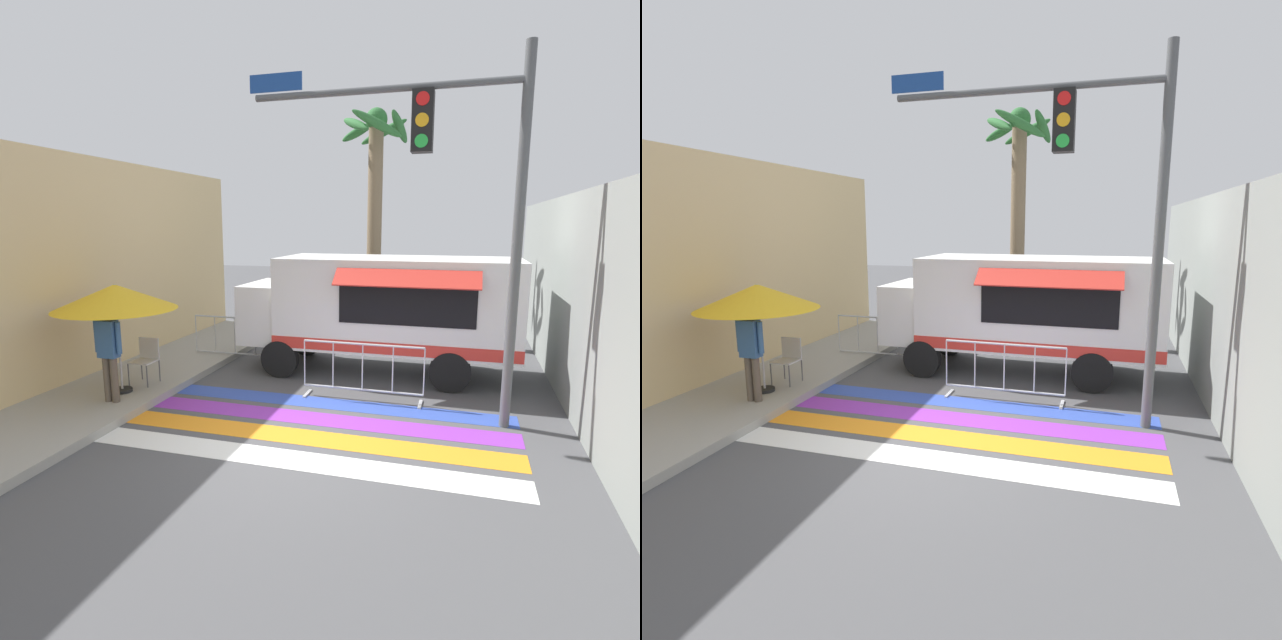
{
  "view_description": "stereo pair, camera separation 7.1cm",
  "coord_description": "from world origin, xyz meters",
  "views": [
    {
      "loc": [
        2.2,
        -6.47,
        3.22
      ],
      "look_at": [
        -0.45,
        2.68,
        1.39
      ],
      "focal_mm": 28.0,
      "sensor_mm": 36.0,
      "label": 1
    },
    {
      "loc": [
        2.27,
        -6.45,
        3.22
      ],
      "look_at": [
        -0.45,
        2.68,
        1.39
      ],
      "focal_mm": 28.0,
      "sensor_mm": 36.0,
      "label": 2
    }
  ],
  "objects": [
    {
      "name": "patio_umbrella",
      "position": [
        -3.82,
        1.05,
        1.93
      ],
      "size": [
        2.18,
        2.18,
        2.02
      ],
      "color": "black",
      "rests_on": "sidewalk_left"
    },
    {
      "name": "vendor_person",
      "position": [
        -3.65,
        0.56,
        1.13
      ],
      "size": [
        0.53,
        0.23,
        1.72
      ],
      "rotation": [
        0.0,
        0.0,
        0.14
      ],
      "color": "brown",
      "rests_on": "sidewalk_left"
    },
    {
      "name": "sidewalk_left",
      "position": [
        -5.23,
        0.0,
        0.07
      ],
      "size": [
        4.4,
        16.0,
        0.15
      ],
      "color": "#99968E",
      "rests_on": "ground_plane"
    },
    {
      "name": "ground_plane",
      "position": [
        0.0,
        0.0,
        0.0
      ],
      "size": [
        60.0,
        60.0,
        0.0
      ],
      "primitive_type": "plane",
      "color": "#4C4C4F"
    },
    {
      "name": "crosswalk_painted",
      "position": [
        0.0,
        0.75,
        0.0
      ],
      "size": [
        6.4,
        2.84,
        0.01
      ],
      "color": "white",
      "rests_on": "ground_plane"
    },
    {
      "name": "food_truck",
      "position": [
        0.41,
        4.14,
        1.5
      ],
      "size": [
        5.87,
        2.53,
        2.53
      ],
      "color": "white",
      "rests_on": "ground_plane"
    },
    {
      "name": "barricade_front",
      "position": [
        0.49,
        2.27,
        0.54
      ],
      "size": [
        2.27,
        0.44,
        1.09
      ],
      "color": "#B7BABF",
      "rests_on": "ground_plane"
    },
    {
      "name": "barricade_side",
      "position": [
        -2.95,
        4.04,
        0.54
      ],
      "size": [
        2.07,
        0.44,
        1.09
      ],
      "color": "#B7BABF",
      "rests_on": "ground_plane"
    },
    {
      "name": "folding_chair",
      "position": [
        -3.72,
        1.69,
        0.67
      ],
      "size": [
        0.44,
        0.44,
        0.88
      ],
      "rotation": [
        0.0,
        0.0,
        0.21
      ],
      "color": "#4C4C51",
      "rests_on": "sidewalk_left"
    },
    {
      "name": "palm_tree",
      "position": [
        -0.32,
        7.73,
        4.08
      ],
      "size": [
        1.93,
        2.01,
        6.34
      ],
      "color": "#7A664C",
      "rests_on": "ground_plane"
    },
    {
      "name": "concrete_wall_right",
      "position": [
        4.12,
        3.0,
        1.89
      ],
      "size": [
        0.2,
        16.0,
        3.78
      ],
      "color": "gray",
      "rests_on": "ground_plane"
    },
    {
      "name": "traffic_signal_pole",
      "position": [
        2.08,
        1.67,
        3.9
      ],
      "size": [
        4.38,
        0.29,
        5.79
      ],
      "color": "#515456",
      "rests_on": "ground_plane"
    }
  ]
}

